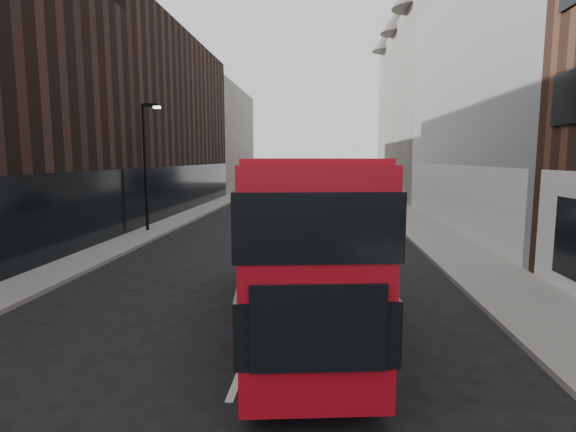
% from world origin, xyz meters
% --- Properties ---
extents(ground, '(140.00, 140.00, 0.00)m').
position_xyz_m(ground, '(0.00, 0.00, 0.00)').
color(ground, black).
rests_on(ground, ground).
extents(sidewalk_right, '(3.00, 80.00, 0.15)m').
position_xyz_m(sidewalk_right, '(7.50, 25.00, 0.07)').
color(sidewalk_right, slate).
rests_on(sidewalk_right, ground).
extents(sidewalk_left, '(2.00, 80.00, 0.15)m').
position_xyz_m(sidewalk_left, '(-8.00, 25.00, 0.07)').
color(sidewalk_left, slate).
rests_on(sidewalk_left, ground).
extents(building_modern_block, '(5.03, 22.00, 20.00)m').
position_xyz_m(building_modern_block, '(11.47, 21.00, 9.90)').
color(building_modern_block, '#A0A5AB').
rests_on(building_modern_block, ground).
extents(building_victorian, '(6.50, 24.00, 21.00)m').
position_xyz_m(building_victorian, '(11.38, 44.00, 9.66)').
color(building_victorian, '#615C56').
rests_on(building_victorian, ground).
extents(building_left_mid, '(5.00, 24.00, 14.00)m').
position_xyz_m(building_left_mid, '(-11.50, 30.00, 7.00)').
color(building_left_mid, black).
rests_on(building_left_mid, ground).
extents(building_left_far, '(5.00, 20.00, 13.00)m').
position_xyz_m(building_left_far, '(-11.50, 52.00, 6.50)').
color(building_left_far, '#615C56').
rests_on(building_left_far, ground).
extents(street_lamp, '(1.06, 0.22, 7.00)m').
position_xyz_m(street_lamp, '(-8.22, 18.00, 4.18)').
color(street_lamp, black).
rests_on(street_lamp, sidewalk_left).
extents(red_bus, '(3.66, 10.53, 4.18)m').
position_xyz_m(red_bus, '(0.92, 4.88, 2.32)').
color(red_bus, '#A30A17').
rests_on(red_bus, ground).
extents(grey_bus, '(3.18, 10.42, 3.32)m').
position_xyz_m(grey_bus, '(0.93, 46.53, 1.78)').
color(grey_bus, black).
rests_on(grey_bus, ground).
extents(car_a, '(1.93, 3.80, 1.24)m').
position_xyz_m(car_a, '(2.97, 14.39, 0.62)').
color(car_a, black).
rests_on(car_a, ground).
extents(car_b, '(1.85, 4.49, 1.45)m').
position_xyz_m(car_b, '(2.52, 18.70, 0.72)').
color(car_b, gray).
rests_on(car_b, ground).
extents(car_c, '(1.91, 4.38, 1.25)m').
position_xyz_m(car_c, '(4.60, 28.84, 0.63)').
color(car_c, black).
rests_on(car_c, ground).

